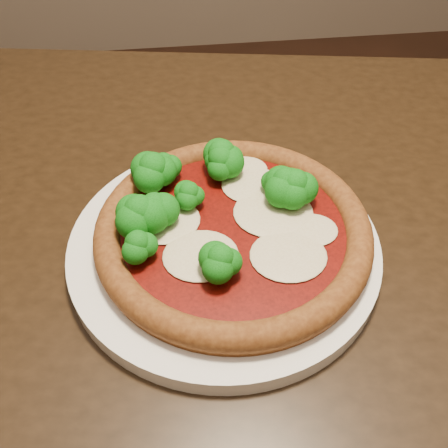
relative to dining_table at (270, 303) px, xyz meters
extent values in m
cube|color=black|center=(0.00, 0.00, 0.08)|extent=(1.22, 0.99, 0.04)
cylinder|color=black|center=(-0.43, 0.44, -0.29)|extent=(0.06, 0.06, 0.71)
cylinder|color=white|center=(-0.05, 0.00, 0.11)|extent=(0.31, 0.31, 0.02)
cylinder|color=brown|center=(-0.05, 0.00, 0.13)|extent=(0.26, 0.26, 0.01)
torus|color=brown|center=(-0.05, 0.00, 0.13)|extent=(0.27, 0.27, 0.03)
cylinder|color=#600904|center=(-0.05, 0.00, 0.14)|extent=(0.22, 0.22, 0.00)
ellipsoid|color=beige|center=(-0.02, 0.06, 0.14)|extent=(0.07, 0.06, 0.01)
ellipsoid|color=beige|center=(-0.11, 0.01, 0.14)|extent=(0.07, 0.07, 0.01)
ellipsoid|color=beige|center=(-0.02, 0.08, 0.14)|extent=(0.05, 0.04, 0.00)
ellipsoid|color=beige|center=(-0.08, -0.04, 0.14)|extent=(0.07, 0.06, 0.01)
ellipsoid|color=beige|center=(0.00, 0.01, 0.14)|extent=(0.08, 0.07, 0.01)
ellipsoid|color=beige|center=(0.03, -0.02, 0.14)|extent=(0.05, 0.04, 0.00)
ellipsoid|color=beige|center=(0.00, -0.05, 0.14)|extent=(0.07, 0.06, 0.01)
ellipsoid|color=#168C18|center=(-0.11, 0.08, 0.16)|extent=(0.04, 0.04, 0.03)
ellipsoid|color=#168C18|center=(-0.13, 0.00, 0.16)|extent=(0.05, 0.05, 0.04)
ellipsoid|color=#168C18|center=(0.00, 0.04, 0.16)|extent=(0.03, 0.03, 0.03)
ellipsoid|color=#168C18|center=(0.01, 0.03, 0.16)|extent=(0.05, 0.05, 0.04)
ellipsoid|color=#168C18|center=(-0.12, 0.06, 0.16)|extent=(0.05, 0.05, 0.04)
ellipsoid|color=#168C18|center=(0.02, 0.02, 0.16)|extent=(0.05, 0.05, 0.04)
ellipsoid|color=#168C18|center=(-0.05, 0.08, 0.16)|extent=(0.05, 0.05, 0.04)
ellipsoid|color=#168C18|center=(-0.13, -0.03, 0.16)|extent=(0.04, 0.04, 0.03)
ellipsoid|color=#168C18|center=(-0.05, 0.07, 0.16)|extent=(0.05, 0.05, 0.04)
ellipsoid|color=#168C18|center=(-0.09, 0.03, 0.16)|extent=(0.04, 0.04, 0.03)
ellipsoid|color=#168C18|center=(-0.12, 0.01, 0.16)|extent=(0.05, 0.05, 0.04)
ellipsoid|color=#168C18|center=(-0.06, -0.06, 0.16)|extent=(0.04, 0.04, 0.04)
camera|label=1|loc=(-0.10, -0.33, 0.48)|focal=40.00mm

